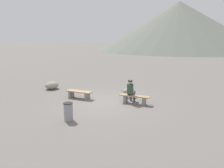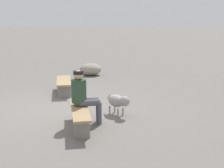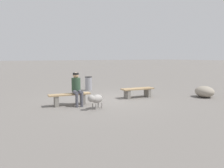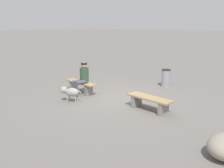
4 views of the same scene
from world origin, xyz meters
name	(u,v)px [view 3 (image 3 of 4)]	position (x,y,z in m)	size (l,w,h in m)	color
ground	(103,101)	(0.00, 0.00, -0.03)	(210.00, 210.00, 0.06)	slate
bench_left	(138,91)	(-1.67, 0.28, 0.30)	(1.59, 0.60, 0.44)	gray
bench_right	(70,98)	(1.59, 0.29, 0.30)	(1.65, 0.52, 0.46)	gray
seated_person	(77,86)	(1.34, 0.41, 0.74)	(0.39, 0.69, 1.28)	#2D4733
dog	(96,99)	(0.97, 1.36, 0.38)	(0.75, 0.50, 0.56)	gray
trash_bin	(89,83)	(-0.57, -2.87, 0.39)	(0.40, 0.40, 0.78)	gray
boulder	(204,92)	(-4.47, 1.73, 0.26)	(0.81, 0.95, 0.52)	gray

